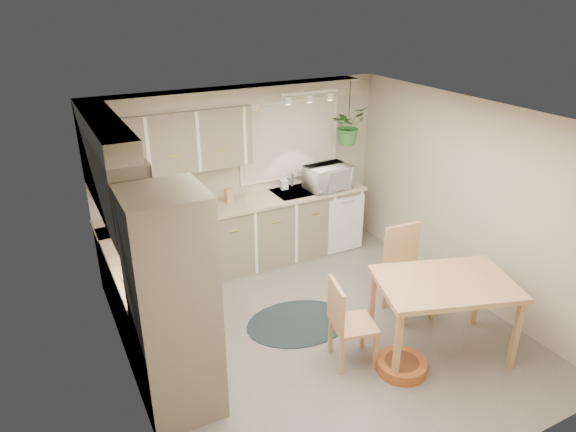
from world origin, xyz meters
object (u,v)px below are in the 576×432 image
object	(u,v)px
dining_table	(441,316)
chair_back	(411,274)
chair_left	(354,322)
microwave	(328,175)
braided_rug	(298,323)
pet_bed	(401,366)

from	to	relation	value
dining_table	chair_back	xyz separation A→B (m)	(0.17, 0.69, 0.10)
chair_left	microwave	distance (m)	2.58
dining_table	microwave	xyz separation A→B (m)	(0.17, 2.54, 0.73)
braided_rug	microwave	size ratio (longest dim) A/B	1.98
braided_rug	microwave	distance (m)	2.22
dining_table	pet_bed	xyz separation A→B (m)	(-0.54, -0.09, -0.36)
microwave	pet_bed	bearing A→B (deg)	-109.79
dining_table	chair_left	size ratio (longest dim) A/B	1.45
braided_rug	microwave	world-z (taller)	microwave
pet_bed	microwave	xyz separation A→B (m)	(0.71, 2.62, 1.09)
chair_left	pet_bed	world-z (taller)	chair_left
microwave	braided_rug	bearing A→B (deg)	-135.30
braided_rug	pet_bed	distance (m)	1.29
braided_rug	pet_bed	xyz separation A→B (m)	(0.54, -1.17, 0.05)
braided_rug	chair_back	bearing A→B (deg)	-17.89
chair_left	braided_rug	size ratio (longest dim) A/B	0.77
dining_table	braided_rug	world-z (taller)	dining_table
chair_back	pet_bed	xyz separation A→B (m)	(-0.71, -0.77, -0.46)
braided_rug	dining_table	bearing A→B (deg)	-45.35
chair_back	microwave	size ratio (longest dim) A/B	1.73
dining_table	microwave	world-z (taller)	microwave
chair_back	braided_rug	distance (m)	1.40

